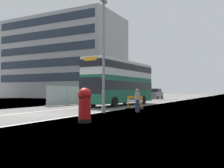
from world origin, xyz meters
The scene contains 13 objects.
ground centered at (0.62, 0.14, -0.05)m, with size 140.00×280.00×0.10m.
double_decker_bus centered at (0.28, 12.78, 2.55)m, with size 3.28×11.74×4.79m.
lamppost_foreground centered at (3.41, 3.26, 3.84)m, with size 0.29×0.70×8.14m.
red_pillar_postbox centered at (5.27, -1.96, 0.94)m, with size 0.67×0.67×1.72m.
roadworks_barrier centered at (3.82, 8.10, 0.70)m, with size 1.67×0.84×1.12m.
construction_site_fence centered at (-5.16, 17.11, 1.03)m, with size 0.44×20.60×2.15m.
car_oncoming_near centered at (-3.16, 28.78, 0.93)m, with size 1.91×3.94×1.99m.
car_receding_mid centered at (-3.12, 35.87, 0.98)m, with size 2.05×4.55×2.05m.
bare_tree_far_verge_near centered at (-9.14, 32.60, 2.69)m, with size 2.67×3.66×5.29m.
bare_tree_far_verge_mid centered at (-10.69, 37.79, 2.31)m, with size 2.61×2.65×4.81m.
bare_tree_far_verge_far centered at (-12.85, 45.34, 2.52)m, with size 2.66×2.92×5.41m.
pedestrian_at_kerb centered at (5.32, 4.92, 0.86)m, with size 0.34×0.34×1.72m.
backdrop_office_block centered at (-26.50, 36.60, 9.37)m, with size 28.24×14.42×18.74m.
Camera 1 is at (12.19, -12.39, 1.54)m, focal length 40.47 mm.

